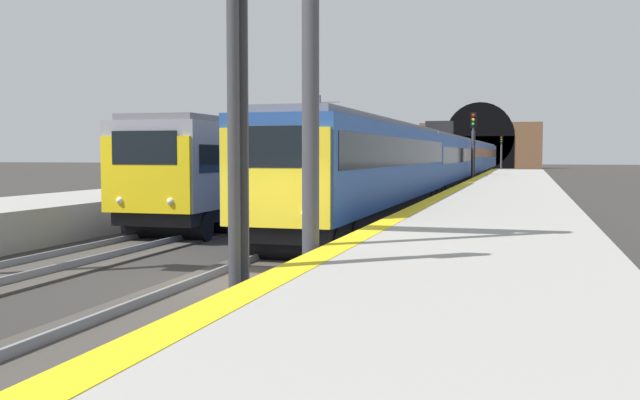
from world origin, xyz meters
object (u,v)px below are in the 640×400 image
at_px(railway_signal_far, 501,150).
at_px(catenary_mast_near, 320,138).
at_px(railway_signal_near, 234,78).
at_px(railway_signal_mid, 473,144).
at_px(train_main_approaching, 455,159).
at_px(train_adjacent_platform, 330,162).

distance_m(railway_signal_far, catenary_mast_near, 47.67).
distance_m(railway_signal_near, railway_signal_mid, 42.12).
xyz_separation_m(railway_signal_mid, catenary_mast_near, (10.58, 14.02, 0.68)).
distance_m(train_main_approaching, railway_signal_far, 50.06).
bearing_deg(railway_signal_mid, railway_signal_far, -180.00).
distance_m(train_main_approaching, railway_signal_near, 48.28).
relative_size(train_main_approaching, railway_signal_far, 16.53).
distance_m(train_adjacent_platform, railway_signal_far, 68.96).
relative_size(railway_signal_far, catenary_mast_near, 0.66).
xyz_separation_m(train_main_approaching, railway_signal_mid, (-6.11, -1.81, 1.10)).
distance_m(train_adjacent_platform, railway_signal_near, 30.43).
height_order(train_adjacent_platform, railway_signal_near, railway_signal_near).
relative_size(railway_signal_near, catenary_mast_near, 0.77).
xyz_separation_m(railway_signal_near, railway_signal_far, (98.24, 0.00, -0.49)).
bearing_deg(railway_signal_far, catenary_mast_near, -17.11).
height_order(train_main_approaching, train_adjacent_platform, train_main_approaching).
relative_size(railway_signal_near, railway_signal_mid, 1.10).
relative_size(train_adjacent_platform, catenary_mast_near, 5.29).
distance_m(railway_signal_near, catenary_mast_near, 54.53).
bearing_deg(train_adjacent_platform, railway_signal_mid, 150.62).
xyz_separation_m(railway_signal_far, catenary_mast_near, (-45.55, 14.02, 0.88)).
relative_size(railway_signal_mid, catenary_mast_near, 0.70).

